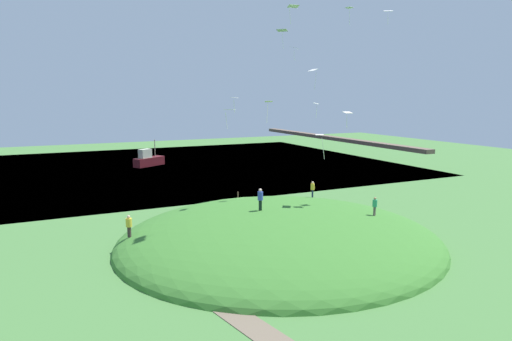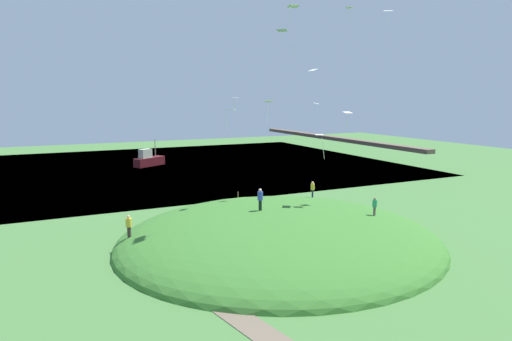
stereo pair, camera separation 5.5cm
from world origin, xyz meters
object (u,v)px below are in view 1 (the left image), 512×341
object	(u,v)px
kite_7	(348,113)
kite_9	(268,104)
person_watching_kites	(260,197)
mooring_post	(238,196)
kite_8	(293,7)
kite_3	(313,71)
kite_6	(320,136)
boat_on_lake	(148,160)
person_with_child	(375,204)
kite_0	(230,111)
kite_4	(294,48)
kite_11	(282,31)
kite_1	(316,104)
person_near_shore	(129,224)
kite_5	(349,9)
kite_10	(235,99)
person_on_hilltop	(313,187)
kite_12	(388,12)

from	to	relation	value
kite_7	kite_9	xyz separation A→B (m)	(-6.03, -4.65, 0.80)
person_watching_kites	mooring_post	xyz separation A→B (m)	(-14.60, 4.27, -3.25)
kite_8	kite_9	world-z (taller)	kite_8
kite_3	kite_6	xyz separation A→B (m)	(13.95, -8.15, -6.36)
boat_on_lake	person_with_child	xyz separation A→B (m)	(49.09, 8.10, 1.99)
kite_0	kite_4	bearing A→B (deg)	118.40
person_watching_kites	kite_11	bearing A→B (deg)	-111.00
kite_1	kite_9	xyz separation A→B (m)	(4.78, -8.47, 0.20)
person_near_shore	kite_5	world-z (taller)	kite_5
kite_8	mooring_post	world-z (taller)	kite_8
kite_4	kite_10	xyz separation A→B (m)	(9.53, -11.69, -5.83)
boat_on_lake	kite_7	xyz separation A→B (m)	(45.45, 7.78, 9.32)
person_with_child	kite_11	xyz separation A→B (m)	(-15.12, -0.56, 15.70)
kite_10	kite_11	bearing A→B (deg)	126.61
kite_4	kite_8	size ratio (longest dim) A/B	0.91
person_on_hilltop	kite_4	size ratio (longest dim) A/B	1.00
kite_10	mooring_post	world-z (taller)	kite_10
kite_3	kite_10	xyz separation A→B (m)	(8.61, -13.77, -3.19)
person_near_shore	person_with_child	bearing A→B (deg)	-147.70
kite_6	kite_8	xyz separation A→B (m)	(-7.76, 1.70, 12.03)
person_watching_kites	kite_12	size ratio (longest dim) A/B	1.58
person_with_child	mooring_post	distance (m)	19.18
kite_5	person_on_hilltop	bearing A→B (deg)	-66.49
person_watching_kites	kite_3	size ratio (longest dim) A/B	0.76
kite_9	boat_on_lake	bearing A→B (deg)	-175.47
kite_8	kite_11	xyz separation A→B (m)	(-3.62, 0.81, -1.78)
person_watching_kites	person_on_hilltop	world-z (taller)	person_watching_kites
person_with_child	kite_11	world-z (taller)	kite_11
person_near_shore	kite_6	distance (m)	17.18
kite_0	person_with_child	bearing A→B (deg)	30.75
kite_1	kite_7	size ratio (longest dim) A/B	1.17
kite_12	kite_5	bearing A→B (deg)	164.33
person_near_shore	kite_3	world-z (taller)	kite_3
kite_1	kite_9	distance (m)	9.73
kite_1	kite_10	size ratio (longest dim) A/B	1.24
boat_on_lake	kite_4	xyz separation A→B (m)	(30.49, 11.10, 16.43)
kite_6	kite_12	size ratio (longest dim) A/B	1.83
kite_8	kite_5	bearing A→B (deg)	88.72
kite_6	kite_9	world-z (taller)	kite_9
person_watching_kites	kite_7	size ratio (longest dim) A/B	1.25
kite_6	kite_3	bearing A→B (deg)	149.71
person_watching_kites	person_on_hilltop	bearing A→B (deg)	-134.16
kite_5	kite_8	size ratio (longest dim) A/B	0.96
kite_1	kite_10	xyz separation A→B (m)	(5.38, -12.19, 0.68)
kite_4	person_watching_kites	bearing A→B (deg)	-38.39
kite_4	kite_11	bearing A→B (deg)	-45.60
kite_9	kite_10	world-z (taller)	kite_10
person_near_shore	kite_3	distance (m)	29.60
kite_7	mooring_post	world-z (taller)	kite_7
person_with_child	kite_5	size ratio (longest dim) A/B	0.91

